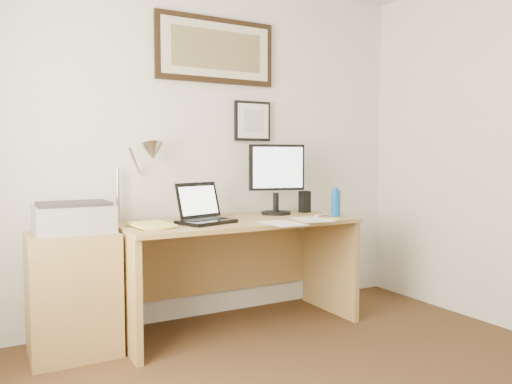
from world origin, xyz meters
TOP-DOWN VIEW (x-y plane):
  - wall_back at (0.00, 2.00)m, footprint 3.50×0.02m
  - side_cabinet at (-0.92, 1.68)m, footprint 0.50×0.40m
  - water_bottle at (0.86, 1.47)m, footprint 0.07×0.07m
  - bottle_cap at (0.86, 1.47)m, footprint 0.03×0.03m
  - speaker at (0.80, 1.78)m, footprint 0.08×0.07m
  - paper_sheet_a at (0.32, 1.32)m, footprint 0.22×0.31m
  - paper_sheet_b at (0.58, 1.37)m, footprint 0.27×0.34m
  - sticky_pad at (0.69, 1.30)m, footprint 0.10×0.10m
  - marker_pen at (0.77, 1.52)m, footprint 0.14×0.06m
  - book at (-0.58, 1.56)m, footprint 0.24×0.31m
  - desk at (0.15, 1.72)m, footprint 1.60×0.70m
  - laptop at (-0.11, 1.61)m, footprint 0.40×0.39m
  - lcd_monitor at (0.55, 1.77)m, footprint 0.42×0.22m
  - printer at (-0.90, 1.72)m, footprint 0.44×0.34m
  - desk_lamp at (-0.41, 1.81)m, footprint 0.29×0.27m
  - picture_large at (0.15, 1.97)m, footprint 0.92×0.04m
  - picture_small at (0.45, 1.97)m, footprint 0.30×0.03m

SIDE VIEW (x-z plane):
  - side_cabinet at x=-0.92m, z-range 0.00..0.73m
  - desk at x=0.15m, z-range 0.14..0.89m
  - paper_sheet_a at x=0.32m, z-range 0.75..0.75m
  - paper_sheet_b at x=0.58m, z-range 0.75..0.75m
  - sticky_pad at x=0.69m, z-range 0.75..0.76m
  - marker_pen at x=0.77m, z-range 0.75..0.77m
  - book at x=-0.58m, z-range 0.75..0.77m
  - laptop at x=-0.11m, z-range 0.68..0.94m
  - printer at x=-0.90m, z-range 0.73..0.91m
  - speaker at x=0.80m, z-range 0.75..0.92m
  - water_bottle at x=0.86m, z-range 0.75..0.94m
  - bottle_cap at x=0.86m, z-range 0.94..0.96m
  - lcd_monitor at x=0.55m, z-range 0.78..1.30m
  - desk_lamp at x=-0.41m, z-range 0.92..1.45m
  - wall_back at x=0.00m, z-range 0.00..2.50m
  - picture_small at x=0.45m, z-range 1.30..1.60m
  - picture_large at x=0.15m, z-range 1.72..2.19m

